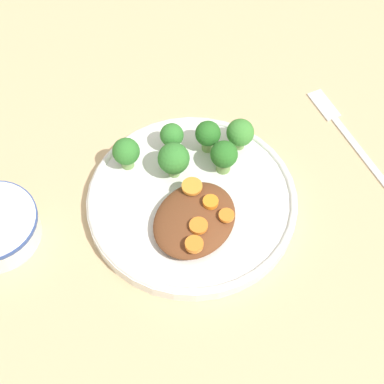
{
  "coord_description": "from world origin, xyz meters",
  "views": [
    {
      "loc": [
        0.4,
        0.24,
        0.74
      ],
      "look_at": [
        0.0,
        0.0,
        0.03
      ],
      "focal_mm": 60.0,
      "sensor_mm": 36.0,
      "label": 1
    }
  ],
  "objects": [
    {
      "name": "ground_plane",
      "position": [
        0.0,
        0.0,
        0.0
      ],
      "size": [
        4.0,
        4.0,
        0.0
      ],
      "primitive_type": "plane",
      "color": "tan"
    },
    {
      "name": "plate",
      "position": [
        0.0,
        0.0,
        0.01
      ],
      "size": [
        0.28,
        0.28,
        0.02
      ],
      "color": "silver",
      "rests_on": "ground_plane"
    },
    {
      "name": "stew_mound",
      "position": [
        0.03,
        0.02,
        0.03
      ],
      "size": [
        0.12,
        0.1,
        0.03
      ],
      "primitive_type": "ellipsoid",
      "color": "brown",
      "rests_on": "plate"
    },
    {
      "name": "broccoli_floret_0",
      "position": [
        -0.06,
        0.01,
        0.05
      ],
      "size": [
        0.04,
        0.04,
        0.05
      ],
      "color": "#759E51",
      "rests_on": "plate"
    },
    {
      "name": "broccoli_floret_1",
      "position": [
        0.0,
        -0.1,
        0.05
      ],
      "size": [
        0.04,
        0.04,
        0.05
      ],
      "color": "#7FA85B",
      "rests_on": "plate"
    },
    {
      "name": "broccoli_floret_2",
      "position": [
        -0.02,
        -0.04,
        0.05
      ],
      "size": [
        0.04,
        0.04,
        0.06
      ],
      "color": "#7FA85B",
      "rests_on": "plate"
    },
    {
      "name": "broccoli_floret_3",
      "position": [
        -0.06,
        -0.07,
        0.05
      ],
      "size": [
        0.03,
        0.03,
        0.05
      ],
      "color": "#759E51",
      "rests_on": "plate"
    },
    {
      "name": "broccoli_floret_4",
      "position": [
        -0.11,
        0.01,
        0.05
      ],
      "size": [
        0.04,
        0.04,
        0.05
      ],
      "color": "#759E51",
      "rests_on": "plate"
    },
    {
      "name": "broccoli_floret_5",
      "position": [
        -0.08,
        -0.03,
        0.05
      ],
      "size": [
        0.04,
        0.04,
        0.05
      ],
      "color": "#7FA85B",
      "rests_on": "plate"
    },
    {
      "name": "carrot_slice_0",
      "position": [
        0.01,
        0.03,
        0.05
      ],
      "size": [
        0.02,
        0.02,
        0.01
      ],
      "primitive_type": "cylinder",
      "color": "orange",
      "rests_on": "stew_mound"
    },
    {
      "name": "carrot_slice_1",
      "position": [
        0.01,
        0.06,
        0.05
      ],
      "size": [
        0.02,
        0.02,
        0.0
      ],
      "primitive_type": "cylinder",
      "color": "orange",
      "rests_on": "stew_mound"
    },
    {
      "name": "carrot_slice_2",
      "position": [
        -0.0,
        -0.0,
        0.05
      ],
      "size": [
        0.03,
        0.03,
        0.0
      ],
      "primitive_type": "cylinder",
      "color": "orange",
      "rests_on": "stew_mound"
    },
    {
      "name": "carrot_slice_3",
      "position": [
        0.05,
        0.04,
        0.05
      ],
      "size": [
        0.02,
        0.02,
        0.01
      ],
      "primitive_type": "cylinder",
      "color": "orange",
      "rests_on": "stew_mound"
    },
    {
      "name": "carrot_slice_4",
      "position": [
        0.07,
        0.05,
        0.05
      ],
      "size": [
        0.02,
        0.02,
        0.01
      ],
      "primitive_type": "cylinder",
      "color": "orange",
      "rests_on": "stew_mound"
    },
    {
      "name": "fork",
      "position": [
        -0.23,
        0.12,
        0.0
      ],
      "size": [
        0.12,
        0.17,
        0.01
      ],
      "rotation": [
        0.0,
        0.0,
        10.42
      ],
      "color": "silver",
      "rests_on": "ground_plane"
    }
  ]
}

